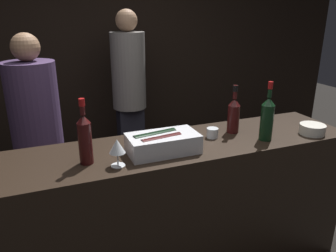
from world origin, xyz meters
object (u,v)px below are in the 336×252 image
Objects in this scene: candle_votive at (212,133)px; red_wine_bottle_burgundy at (267,117)px; bowl_white at (312,129)px; person_in_hoodie at (37,127)px; red_wine_bottle_black_foil at (234,114)px; person_blond_tee at (129,90)px; ice_bin_with_bottles at (162,143)px; red_wine_bottle_tall at (85,137)px; wine_glass at (117,147)px.

candle_votive is 0.37m from red_wine_bottle_burgundy.
bowl_white is 2.07m from person_in_hoodie.
bowl_white is 0.52× the size of red_wine_bottle_black_foil.
candle_votive is at bearing 151.62° from red_wine_bottle_burgundy.
red_wine_bottle_black_foil is 1.41m from person_blond_tee.
person_in_hoodie reaches higher than bowl_white.
red_wine_bottle_burgundy reaches higher than red_wine_bottle_black_foil.
person_in_hoodie is at bearing 41.61° from person_blond_tee.
red_wine_bottle_black_foil is (0.58, 0.14, 0.07)m from ice_bin_with_bottles.
red_wine_bottle_burgundy is at bearing -3.66° from red_wine_bottle_tall.
bowl_white is 0.11× the size of person_in_hoodie.
person_blond_tee is (0.90, 0.51, 0.11)m from person_in_hoodie.
wine_glass is at bearing -163.67° from ice_bin_with_bottles.
red_wine_bottle_black_foil is at bearing 154.91° from bowl_white.
person_blond_tee is (0.64, 1.48, -0.12)m from red_wine_bottle_tall.
person_in_hoodie is at bearing 104.98° from red_wine_bottle_tall.
red_wine_bottle_burgundy reaches higher than candle_votive.
person_blond_tee reaches higher than candle_votive.
person_blond_tee reaches higher than red_wine_bottle_black_foil.
candle_votive is at bearing 163.80° from bowl_white.
red_wine_bottle_burgundy is at bearing -28.38° from candle_votive.
candle_votive is (0.40, 0.11, -0.03)m from ice_bin_with_bottles.
red_wine_bottle_burgundy is 0.24× the size of person_in_hoodie.
red_wine_bottle_burgundy is at bearing 120.15° from person_blond_tee.
person_blond_tee is (-0.38, 1.35, -0.10)m from red_wine_bottle_black_foil.
ice_bin_with_bottles is 1.09× the size of red_wine_bottle_burgundy.
red_wine_bottle_black_foil reaches higher than candle_votive.
person_blond_tee reaches higher than ice_bin_with_bottles.
red_wine_bottle_burgundy is 1.76m from person_in_hoodie.
red_wine_bottle_tall is at bearing 176.07° from bowl_white.
person_blond_tee reaches higher than bowl_white.
person_in_hoodie reaches higher than red_wine_bottle_tall.
ice_bin_with_bottles reaches higher than bowl_white.
person_blond_tee is at bearing 107.85° from red_wine_bottle_burgundy.
ice_bin_with_bottles is 0.30m from wine_glass.
person_blond_tee is at bearing 98.04° from candle_votive.
red_wine_bottle_burgundy is (0.30, -0.16, 0.12)m from candle_votive.
wine_glass is 0.90m from red_wine_bottle_black_foil.
red_wine_bottle_tall reaches higher than red_wine_bottle_black_foil.
wine_glass reaches higher than ice_bin_with_bottles.
person_in_hoodie reaches higher than red_wine_bottle_burgundy.
candle_votive is at bearing 15.43° from wine_glass.
red_wine_bottle_black_foil is 0.19× the size of person_blond_tee.
red_wine_bottle_burgundy is at bearing -58.08° from red_wine_bottle_black_foil.
person_in_hoodie is (-0.70, 0.98, -0.14)m from ice_bin_with_bottles.
red_wine_bottle_tall is (-0.15, 0.10, 0.04)m from wine_glass.
candle_votive is 0.20× the size of red_wine_bottle_burgundy.
red_wine_bottle_tall is (-0.44, 0.01, 0.09)m from ice_bin_with_bottles.
red_wine_bottle_tall is at bearing 176.34° from red_wine_bottle_burgundy.
red_wine_bottle_tall is at bearing -173.83° from candle_votive.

